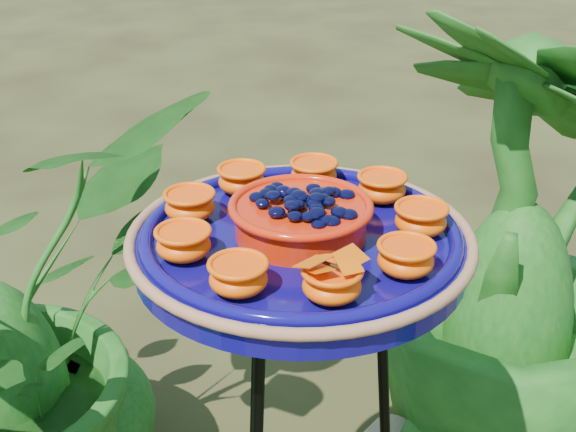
# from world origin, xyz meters

# --- Properties ---
(feeder_dish) EXTENTS (0.57, 0.57, 0.11)m
(feeder_dish) POSITION_xyz_m (-0.10, -0.00, 0.93)
(feeder_dish) COLOR #0C075A
(feeder_dish) RESTS_ON tripod_stand
(shrub_back_right) EXTENTS (0.85, 0.85, 1.12)m
(shrub_back_right) POSITION_xyz_m (0.51, 0.45, 0.56)
(shrub_back_right) COLOR #164813
(shrub_back_right) RESTS_ON ground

